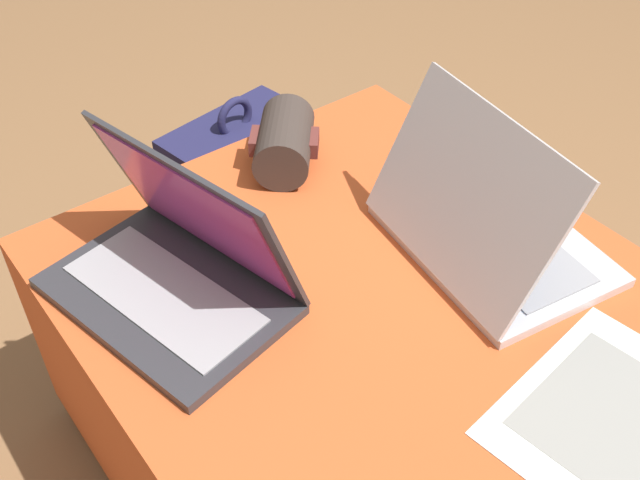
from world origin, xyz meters
name	(u,v)px	position (x,y,z in m)	size (l,w,h in m)	color
ground_plane	(375,477)	(0.00, 0.00, 0.00)	(14.00, 14.00, 0.00)	olive
ottoman	(382,402)	(0.00, 0.00, 0.22)	(0.97, 0.78, 0.44)	maroon
laptop_near	(177,266)	(-0.21, -0.22, 0.49)	(0.38, 0.29, 0.23)	#333338
laptop_far	(484,226)	(-0.01, 0.19, 0.49)	(0.37, 0.30, 0.24)	silver
backpack	(239,202)	(-0.61, 0.12, 0.19)	(0.25, 0.32, 0.45)	#23234C
paper_sheet	(607,413)	(0.30, 0.09, 0.44)	(0.24, 0.32, 0.00)	silver
wrist_brace	(284,142)	(-0.37, 0.08, 0.49)	(0.18, 0.18, 0.09)	#3D332D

